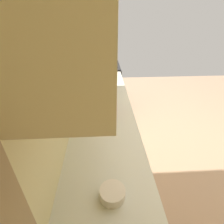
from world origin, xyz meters
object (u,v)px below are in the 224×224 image
at_px(microwave, 101,72).
at_px(bowl, 112,193).
at_px(kettle, 107,105).
at_px(oven_range, 104,87).

relative_size(microwave, bowl, 3.24).
bearing_deg(bowl, kettle, 0.00).
xyz_separation_m(oven_range, bowl, (-2.66, -0.02, 0.47)).
distance_m(oven_range, kettle, 1.77).
bearing_deg(microwave, bowl, -178.30).
xyz_separation_m(microwave, kettle, (-0.89, -0.05, -0.06)).
bearing_deg(oven_range, bowl, -179.61).
bearing_deg(kettle, microwave, 3.55).
relative_size(microwave, kettle, 2.50).
distance_m(bowl, kettle, 0.97).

